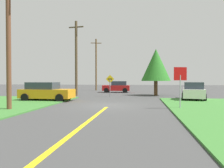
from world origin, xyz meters
TOP-DOWN VIEW (x-y plane):
  - ground_plane at (0.00, 0.00)m, footprint 120.00×120.00m
  - lane_stripe_center at (0.00, -8.00)m, footprint 0.20×14.00m
  - stop_sign at (4.74, -1.20)m, footprint 0.82×0.23m
  - car_approaching_junction at (-1.24, 15.68)m, footprint 3.92×2.22m
  - car_on_crossroad at (6.99, 5.25)m, footprint 2.61×4.58m
  - parked_car_near_building at (-5.93, 2.54)m, footprint 4.58×2.19m
  - utility_pole_near at (-5.60, -3.24)m, footprint 1.80×0.31m
  - utility_pole_mid at (-5.15, 8.81)m, footprint 1.80×0.36m
  - utility_pole_far at (-5.41, 20.86)m, footprint 1.76×0.62m
  - direction_sign at (-1.07, 7.73)m, footprint 0.91×0.09m
  - oak_tree_left at (3.92, 10.25)m, footprint 3.37×3.37m

SIDE VIEW (x-z plane):
  - ground_plane at x=0.00m, z-range 0.00..0.00m
  - lane_stripe_center at x=0.00m, z-range 0.00..0.01m
  - car_approaching_junction at x=-1.24m, z-range -0.01..1.61m
  - car_on_crossroad at x=6.99m, z-range -0.01..1.61m
  - parked_car_near_building at x=-5.93m, z-range 0.00..1.62m
  - direction_sign at x=-1.07m, z-range 0.29..2.65m
  - stop_sign at x=4.74m, z-range 0.56..3.20m
  - oak_tree_left at x=3.92m, z-range 0.83..6.24m
  - utility_pole_near at x=-5.60m, z-range 0.13..7.48m
  - utility_pole_mid at x=-5.15m, z-range 0.12..8.66m
  - utility_pole_far at x=-5.41m, z-range 0.15..8.88m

